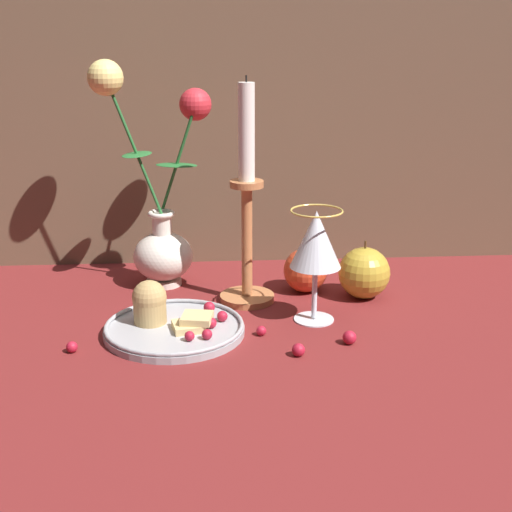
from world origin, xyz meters
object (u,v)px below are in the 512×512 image
object	(u,v)px
vase	(159,212)
candlestick	(247,214)
plate_with_pastries	(170,322)
apple_near_glass	(305,270)
wine_glass	(316,243)
apple_beside_vase	(364,273)

from	to	relation	value
vase	candlestick	xyz separation A→B (m)	(0.14, -0.09, 0.02)
plate_with_pastries	vase	bearing A→B (deg)	96.62
plate_with_pastries	apple_near_glass	bearing A→B (deg)	35.68
vase	plate_with_pastries	xyz separation A→B (m)	(0.02, -0.20, -0.11)
wine_glass	candlestick	bearing A→B (deg)	137.90
plate_with_pastries	apple_beside_vase	distance (m)	0.33
apple_beside_vase	apple_near_glass	distance (m)	0.10
plate_with_pastries	wine_glass	xyz separation A→B (m)	(0.21, 0.03, 0.10)
apple_beside_vase	apple_near_glass	size ratio (longest dim) A/B	1.13
plate_with_pastries	candlestick	xyz separation A→B (m)	(0.12, 0.12, 0.13)
plate_with_pastries	wine_glass	distance (m)	0.24
plate_with_pastries	candlestick	world-z (taller)	candlestick
apple_beside_vase	vase	bearing A→B (deg)	165.71
apple_near_glass	vase	bearing A→B (deg)	168.28
apple_near_glass	apple_beside_vase	bearing A→B (deg)	-20.80
wine_glass	vase	bearing A→B (deg)	143.86
candlestick	apple_near_glass	world-z (taller)	candlestick
plate_with_pastries	apple_beside_vase	bearing A→B (deg)	21.49
vase	apple_near_glass	bearing A→B (deg)	-11.72
plate_with_pastries	apple_near_glass	distance (m)	0.27
plate_with_pastries	wine_glass	world-z (taller)	wine_glass
vase	apple_beside_vase	size ratio (longest dim) A/B	3.90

